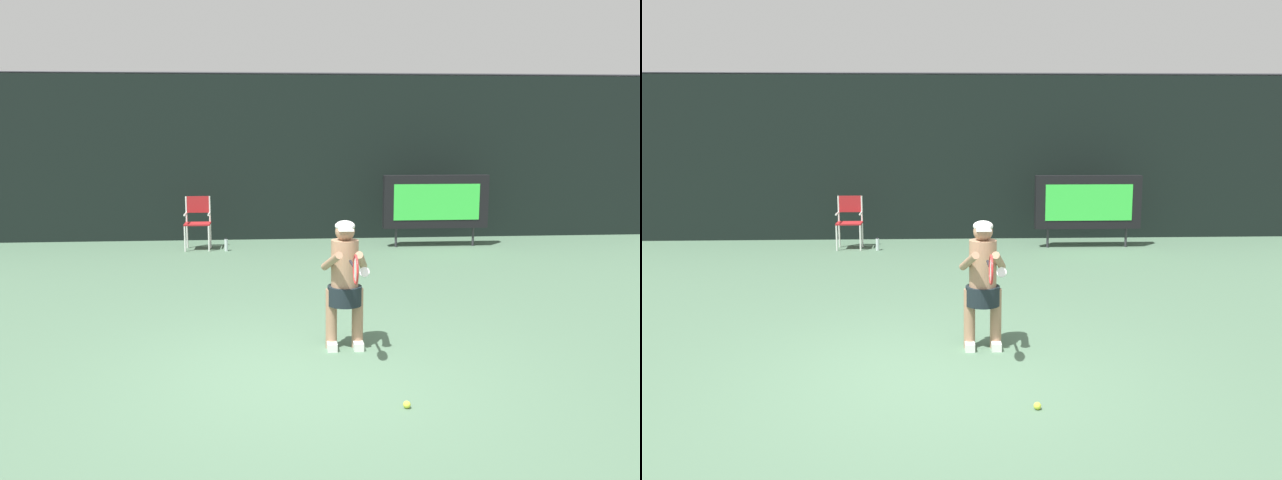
% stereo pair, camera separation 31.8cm
% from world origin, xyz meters
% --- Properties ---
extents(ground, '(18.00, 22.00, 0.03)m').
position_xyz_m(ground, '(0.00, -0.19, -0.01)').
color(ground, '#4C6C52').
extents(backdrop_screen, '(18.00, 0.12, 3.66)m').
position_xyz_m(backdrop_screen, '(0.00, 8.50, 1.81)').
color(backdrop_screen, black).
rests_on(backdrop_screen, ground).
extents(scoreboard, '(2.20, 0.21, 1.50)m').
position_xyz_m(scoreboard, '(3.12, 7.25, 0.95)').
color(scoreboard, black).
rests_on(scoreboard, ground).
extents(umpire_chair, '(0.52, 0.44, 1.08)m').
position_xyz_m(umpire_chair, '(-1.81, 7.34, 0.62)').
color(umpire_chair, white).
rests_on(umpire_chair, ground).
extents(water_bottle, '(0.07, 0.07, 0.27)m').
position_xyz_m(water_bottle, '(-1.23, 7.08, 0.12)').
color(water_bottle, silver).
rests_on(water_bottle, ground).
extents(tennis_player, '(0.54, 0.62, 1.47)m').
position_xyz_m(tennis_player, '(0.46, 0.85, 0.80)').
color(tennis_player, white).
rests_on(tennis_player, ground).
extents(tennis_racket, '(0.03, 0.60, 0.31)m').
position_xyz_m(tennis_racket, '(0.49, 0.21, 1.06)').
color(tennis_racket, black).
extents(tennis_ball_loose, '(0.07, 0.07, 0.07)m').
position_xyz_m(tennis_ball_loose, '(0.82, -0.87, 0.03)').
color(tennis_ball_loose, '#CCDB3D').
rests_on(tennis_ball_loose, ground).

